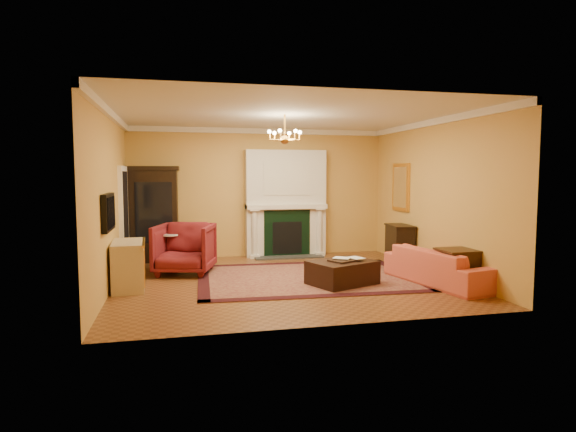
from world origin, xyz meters
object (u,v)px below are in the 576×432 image
object	(u,v)px
commode	(128,265)
leather_ottoman	(342,272)
coral_sofa	(440,260)
end_table	(457,270)
wingback_armchair	(185,246)
pedestal_table	(170,249)
console_table	(400,245)
china_cabinet	(154,216)

from	to	relation	value
commode	leather_ottoman	world-z (taller)	commode
coral_sofa	end_table	world-z (taller)	coral_sofa
wingback_armchair	commode	distance (m)	1.39
commode	coral_sofa	distance (m)	5.41
pedestal_table	leather_ottoman	bearing A→B (deg)	-33.41
commode	console_table	xyz separation A→B (m)	(5.51, 1.04, 0.01)
wingback_armchair	coral_sofa	size ratio (longest dim) A/B	0.50
commode	pedestal_table	bearing A→B (deg)	61.30
end_table	console_table	world-z (taller)	console_table
china_cabinet	wingback_armchair	size ratio (longest dim) A/B	1.86
coral_sofa	console_table	bearing A→B (deg)	-16.31
commode	console_table	distance (m)	5.61
commode	leather_ottoman	distance (m)	3.68
china_cabinet	coral_sofa	bearing A→B (deg)	-31.45
china_cabinet	console_table	distance (m)	5.42
end_table	coral_sofa	bearing A→B (deg)	107.60
console_table	leather_ottoman	world-z (taller)	console_table
console_table	end_table	bearing A→B (deg)	-85.51
wingback_armchair	console_table	bearing A→B (deg)	16.36
wingback_armchair	end_table	size ratio (longest dim) A/B	1.70
wingback_armchair	end_table	xyz separation A→B (m)	(4.50, -2.26, -0.22)
pedestal_table	coral_sofa	distance (m)	5.21
console_table	leather_ottoman	bearing A→B (deg)	-133.40
pedestal_table	coral_sofa	bearing A→B (deg)	-26.10
pedestal_table	commode	xyz separation A→B (m)	(-0.66, -1.39, -0.03)
pedestal_table	console_table	xyz separation A→B (m)	(4.85, -0.35, -0.03)
pedestal_table	console_table	bearing A→B (deg)	-4.11
coral_sofa	end_table	size ratio (longest dim) A/B	3.41
end_table	commode	bearing A→B (deg)	167.04
china_cabinet	coral_sofa	xyz separation A→B (m)	(5.01, -3.42, -0.59)
end_table	leather_ottoman	size ratio (longest dim) A/B	0.58
commode	console_table	size ratio (longest dim) A/B	1.32
wingback_armchair	commode	xyz separation A→B (m)	(-0.95, -1.01, -0.14)
end_table	leather_ottoman	distance (m)	1.95
end_table	wingback_armchair	bearing A→B (deg)	153.32
coral_sofa	leather_ottoman	size ratio (longest dim) A/B	1.99
coral_sofa	commode	bearing A→B (deg)	69.16
china_cabinet	console_table	size ratio (longest dim) A/B	2.48
china_cabinet	coral_sofa	world-z (taller)	china_cabinet
leather_ottoman	china_cabinet	bearing A→B (deg)	114.72
coral_sofa	console_table	size ratio (longest dim) A/B	2.66
china_cabinet	leather_ottoman	bearing A→B (deg)	-40.21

